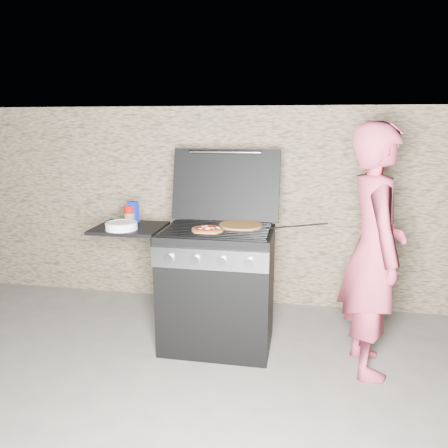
% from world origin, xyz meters
% --- Properties ---
extents(ground, '(50.00, 50.00, 0.00)m').
position_xyz_m(ground, '(0.00, 0.00, 0.00)').
color(ground, '#605C58').
extents(stone_wall, '(8.00, 0.35, 1.80)m').
position_xyz_m(stone_wall, '(0.00, 1.05, 0.90)').
color(stone_wall, tan).
rests_on(stone_wall, ground).
extents(gas_grill, '(1.34, 0.79, 0.91)m').
position_xyz_m(gas_grill, '(-0.25, 0.00, 0.46)').
color(gas_grill, black).
rests_on(gas_grill, ground).
extents(pizza_topped, '(0.25, 0.25, 0.03)m').
position_xyz_m(pizza_topped, '(-0.06, -0.07, 0.92)').
color(pizza_topped, '#BC8045').
rests_on(pizza_topped, gas_grill).
extents(pizza_plain, '(0.41, 0.41, 0.02)m').
position_xyz_m(pizza_plain, '(0.16, 0.11, 0.92)').
color(pizza_plain, gold).
rests_on(pizza_plain, gas_grill).
extents(sauce_jar, '(0.11, 0.11, 0.13)m').
position_xyz_m(sauce_jar, '(-0.72, 0.13, 0.97)').
color(sauce_jar, maroon).
rests_on(sauce_jar, gas_grill).
extents(blue_carton, '(0.09, 0.06, 0.16)m').
position_xyz_m(blue_carton, '(-0.69, 0.15, 0.98)').
color(blue_carton, '#0A1A95').
rests_on(blue_carton, gas_grill).
extents(plate_stack, '(0.29, 0.29, 0.05)m').
position_xyz_m(plate_stack, '(-0.69, -0.10, 0.93)').
color(plate_stack, white).
rests_on(plate_stack, gas_grill).
extents(person, '(0.47, 0.65, 1.67)m').
position_xyz_m(person, '(1.07, -0.12, 0.83)').
color(person, '#B03A4F').
rests_on(person, ground).
extents(tongs, '(0.43, 0.11, 0.09)m').
position_xyz_m(tongs, '(0.56, 0.00, 0.96)').
color(tongs, black).
rests_on(tongs, gas_grill).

